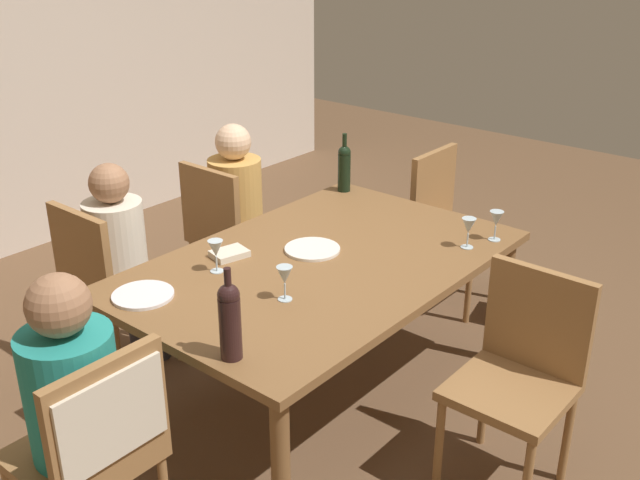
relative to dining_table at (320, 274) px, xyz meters
The scene contains 20 objects.
ground_plane 0.67m from the dining_table, ahead, with size 10.00×10.00×0.00m, color brown.
dining_table is the anchor object (origin of this frame).
chair_left_end 1.31m from the dining_table, behind, with size 0.44×0.46×0.92m.
chair_far_right 1.04m from the dining_table, 71.47° to the left, with size 0.44×0.44×0.92m.
chair_far_left 1.11m from the dining_table, 117.19° to the left, with size 0.44×0.44×0.92m.
chair_near 0.99m from the dining_table, 84.90° to the right, with size 0.44×0.44×0.92m.
chair_right_end 1.31m from the dining_table, ahead, with size 0.44×0.44×0.92m.
person_woman_host 1.30m from the dining_table, behind, with size 0.32×0.36×1.16m.
person_man_bearded 1.07m from the dining_table, 65.73° to the left, with size 0.35×0.30×1.13m.
person_man_guest 1.05m from the dining_table, 111.71° to the left, with size 0.34×0.29×1.10m.
wine_bottle_tall_green 0.97m from the dining_table, 31.45° to the left, with size 0.07×0.07×0.34m.
wine_bottle_dark_red 0.90m from the dining_table, 161.30° to the right, with size 0.08×0.08×0.35m.
wine_glass_near_left 0.90m from the dining_table, 35.04° to the right, with size 0.07×0.07×0.15m.
wine_glass_centre 0.73m from the dining_table, 38.85° to the right, with size 0.07×0.07×0.15m.
wine_glass_near_right 0.44m from the dining_table, 160.81° to the right, with size 0.07×0.07×0.15m.
wine_glass_far 0.50m from the dining_table, 144.39° to the left, with size 0.07×0.07×0.15m.
dinner_plate_host 0.14m from the dining_table, 58.77° to the left, with size 0.26×0.26×0.01m, color white.
dinner_plate_guest_left 0.82m from the dining_table, 155.74° to the left, with size 0.26×0.26×0.01m, color white.
folded_napkin 0.43m from the dining_table, 124.70° to the left, with size 0.16×0.12×0.03m, color beige.
handbag 1.46m from the dining_table, 15.06° to the right, with size 0.28×0.12×0.22m, color brown.
Camera 1 is at (-2.37, -1.97, 2.19)m, focal length 41.85 mm.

